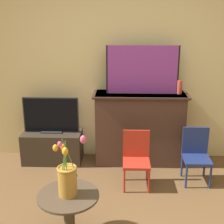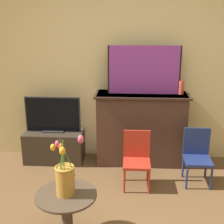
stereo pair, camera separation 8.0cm
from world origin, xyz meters
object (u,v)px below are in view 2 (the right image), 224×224
chair_red (137,157)px  vase_tulips (65,177)px  painting (144,70)px  chair_blue (197,154)px  tv_monitor (53,115)px

chair_red → vase_tulips: size_ratio=1.20×
painting → vase_tulips: size_ratio=1.69×
painting → chair_red: size_ratio=1.41×
painting → chair_blue: bearing=-37.4°
tv_monitor → vase_tulips: size_ratio=1.36×
chair_blue → chair_red: bearing=-170.5°
painting → vase_tulips: 1.84m
vase_tulips → chair_red: bearing=57.7°
painting → chair_red: painting is taller
painting → chair_red: 1.08m
chair_blue → vase_tulips: bearing=-140.5°
tv_monitor → chair_blue: tv_monitor is taller
tv_monitor → chair_red: 1.27m
painting → chair_blue: size_ratio=1.41×
painting → chair_red: bearing=-97.6°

